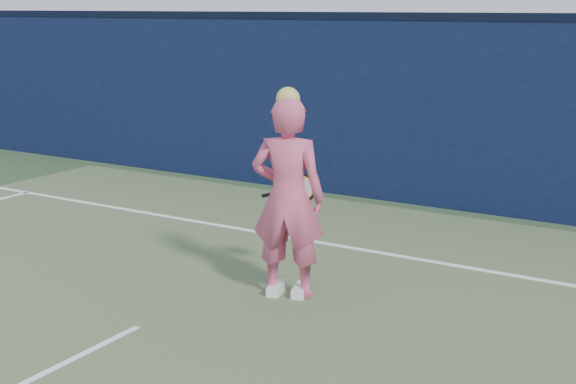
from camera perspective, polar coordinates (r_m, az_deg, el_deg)
The scene contains 5 objects.
ground at distance 6.43m, azimuth -16.72°, elevation -12.22°, with size 80.00×80.00×0.00m, color #32472B.
backstop_wall at distance 11.31m, azimuth 7.95°, elevation 5.69°, with size 24.00×0.40×2.50m, color black.
wall_cap at distance 11.22m, azimuth 8.16°, elevation 12.28°, with size 24.00×0.42×0.10m, color black.
player at distance 7.42m, azimuth 0.00°, elevation -0.40°, with size 0.80×0.64×1.98m.
racket at distance 7.83m, azimuth 0.73°, elevation 0.24°, with size 0.56×0.19×0.31m.
Camera 1 is at (4.42, -3.81, 2.69)m, focal length 50.00 mm.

